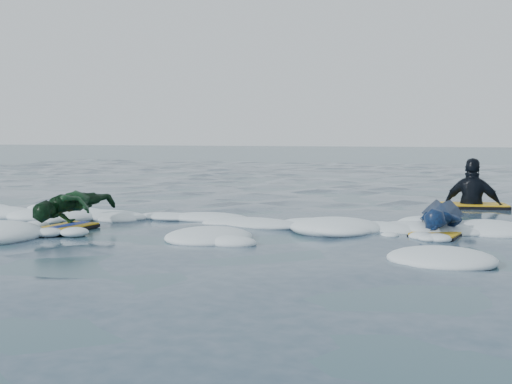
% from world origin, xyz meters
% --- Properties ---
extents(ground, '(120.00, 120.00, 0.00)m').
position_xyz_m(ground, '(0.00, 0.00, 0.00)').
color(ground, '#1B3742').
rests_on(ground, ground).
extents(foam_band, '(12.00, 3.10, 0.30)m').
position_xyz_m(foam_band, '(0.00, 1.03, 0.00)').
color(foam_band, silver).
rests_on(foam_band, ground).
extents(prone_woman_unit, '(0.78, 1.58, 0.39)m').
position_xyz_m(prone_woman_unit, '(2.74, 1.51, 0.20)').
color(prone_woman_unit, black).
rests_on(prone_woman_unit, ground).
extents(prone_child_unit, '(0.84, 1.37, 0.50)m').
position_xyz_m(prone_child_unit, '(-1.97, 0.50, 0.26)').
color(prone_child_unit, black).
rests_on(prone_child_unit, ground).
extents(waiting_rider_unit, '(1.23, 0.80, 1.71)m').
position_xyz_m(waiting_rider_unit, '(3.20, 4.52, 0.01)').
color(waiting_rider_unit, black).
rests_on(waiting_rider_unit, ground).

